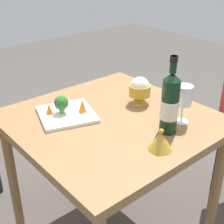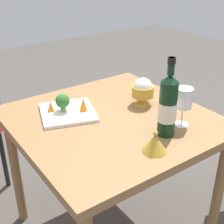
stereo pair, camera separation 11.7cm
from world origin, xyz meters
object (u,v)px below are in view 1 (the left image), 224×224
Objects in this scene: wine_glass at (184,96)px; rice_bowl_lid at (161,141)px; broccoli_floret at (61,103)px; carrot_garnish_left at (82,105)px; rice_bowl at (140,90)px; wine_bottle at (170,103)px; serving_plate at (67,114)px; carrot_garnish_right at (49,109)px.

wine_glass is 0.27m from rice_bowl_lid.
broccoli_floret is 1.30× the size of carrot_garnish_left.
broccoli_floret is (0.38, -0.14, -0.01)m from rice_bowl.
broccoli_floret is at bearing -57.49° from wine_bottle.
wine_bottle is 3.39× the size of rice_bowl_lid.
broccoli_floret is at bearing -20.25° from rice_bowl.
wine_bottle is at bearing 8.34° from wine_glass.
wine_bottle is at bearing 122.51° from broccoli_floret.
rice_bowl is 0.39m from serving_plate.
rice_bowl is 0.46m from carrot_garnish_right.
serving_plate is at bearing -19.00° from rice_bowl.
rice_bowl_lid is 0.32× the size of serving_plate.
serving_plate is 0.09m from carrot_garnish_left.
broccoli_floret reaches higher than serving_plate.
rice_bowl is at bearing 164.11° from carrot_garnish_left.
carrot_garnish_left is at bearing -15.89° from rice_bowl.
carrot_garnish_right is (0.07, -0.05, 0.03)m from serving_plate.
serving_plate is 3.69× the size of broccoli_floret.
wine_bottle is 0.50m from serving_plate.
wine_glass is 1.26× the size of rice_bowl.
broccoli_floret is (0.14, -0.49, 0.03)m from rice_bowl_lid.
rice_bowl reaches higher than rice_bowl_lid.
broccoli_floret is 0.10m from carrot_garnish_left.
wine_glass is at bearing 134.74° from carrot_garnish_right.
serving_plate is at bearing -31.61° from carrot_garnish_left.
rice_bowl is 0.45× the size of serving_plate.
wine_glass is 3.56× the size of carrot_garnish_right.
rice_bowl_lid reaches higher than serving_plate.
rice_bowl is 0.43m from rice_bowl_lid.
rice_bowl_lid is at bearing 20.18° from wine_glass.
carrot_garnish_left is at bearing 148.39° from serving_plate.
broccoli_floret is at bearing -43.31° from serving_plate.
broccoli_floret is (0.38, -0.40, -0.06)m from wine_glass.
wine_glass is 0.56m from broccoli_floret.
rice_bowl_lid is (0.24, 0.35, -0.04)m from rice_bowl.
rice_bowl reaches higher than serving_plate.
serving_plate is at bearing 145.30° from carrot_garnish_right.
rice_bowl_lid is at bearing 56.37° from rice_bowl.
wine_bottle is 1.90× the size of wine_glass.
carrot_garnish_left reaches higher than carrot_garnish_right.
broccoli_floret reaches higher than carrot_garnish_right.
wine_bottle reaches higher than carrot_garnish_right.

